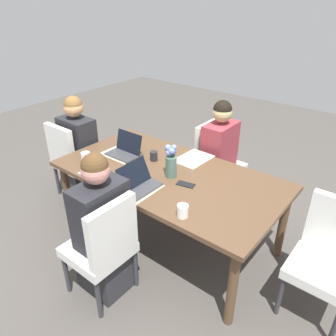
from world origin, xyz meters
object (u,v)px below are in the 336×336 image
(coffee_mug_near_left, at_px, (183,211))
(phone_black, at_px, (186,184))
(laptop_head_right_left_near, at_px, (125,151))
(phone_silver, at_px, (87,171))
(coffee_mug_centre_right, at_px, (132,139))
(chair_near_left_mid, at_px, (215,159))
(person_head_right_left_near, at_px, (80,154))
(chair_head_left_right_near, at_px, (328,254))
(dining_table, at_px, (168,180))
(chair_head_right_left_near, at_px, (72,157))
(laptop_far_left_far, at_px, (139,183))
(person_near_left_mid, at_px, (218,161))
(flower_vase, at_px, (171,161))
(person_far_left_far, at_px, (103,233))
(chair_far_left_far, at_px, (104,245))
(coffee_mug_centre_left, at_px, (154,156))
(coffee_mug_near_right, at_px, (86,158))

(coffee_mug_near_left, relative_size, phone_black, 0.63)
(laptop_head_right_left_near, height_order, phone_silver, laptop_head_right_left_near)
(laptop_head_right_left_near, height_order, coffee_mug_centre_right, laptop_head_right_left_near)
(chair_near_left_mid, bearing_deg, person_head_right_left_near, 36.39)
(chair_head_left_right_near, distance_m, phone_silver, 2.02)
(dining_table, xyz_separation_m, coffee_mug_centre_right, (0.70, -0.26, 0.12))
(laptop_head_right_left_near, bearing_deg, chair_head_right_left_near, 7.93)
(laptop_far_left_far, distance_m, phone_black, 0.39)
(person_near_left_mid, distance_m, phone_silver, 1.41)
(person_near_left_mid, bearing_deg, chair_head_left_right_near, 151.47)
(flower_vase, bearing_deg, person_far_left_far, 84.04)
(person_head_right_left_near, relative_size, phone_black, 7.97)
(coffee_mug_near_left, bearing_deg, laptop_head_right_left_near, -23.46)
(person_far_left_far, xyz_separation_m, phone_black, (-0.26, -0.69, 0.20))
(laptop_head_right_left_near, xyz_separation_m, phone_silver, (0.02, 0.45, -0.04))
(chair_head_right_left_near, height_order, laptop_far_left_far, laptop_far_left_far)
(chair_head_right_left_near, distance_m, chair_far_left_far, 1.56)
(dining_table, xyz_separation_m, chair_head_left_right_near, (-1.36, -0.11, -0.16))
(person_far_left_far, bearing_deg, chair_head_right_left_near, -27.28)
(coffee_mug_centre_left, bearing_deg, phone_black, 160.83)
(phone_black, bearing_deg, dining_table, -27.24)
(chair_far_left_far, bearing_deg, coffee_mug_centre_right, -55.15)
(laptop_far_left_far, bearing_deg, person_near_left_mid, -93.07)
(laptop_head_right_left_near, bearing_deg, phone_black, 173.86)
(person_near_left_mid, distance_m, coffee_mug_near_left, 1.35)
(laptop_far_left_far, height_order, laptop_head_right_left_near, laptop_head_right_left_near)
(person_near_left_mid, bearing_deg, coffee_mug_centre_right, 37.93)
(chair_head_right_left_near, bearing_deg, phone_black, -179.22)
(laptop_far_left_far, bearing_deg, coffee_mug_centre_left, -63.05)
(chair_head_right_left_near, bearing_deg, coffee_mug_centre_left, -169.61)
(person_far_left_far, bearing_deg, laptop_far_left_far, -88.74)
(dining_table, distance_m, chair_near_left_mid, 0.90)
(person_far_left_far, relative_size, coffee_mug_near_right, 11.00)
(coffee_mug_near_left, bearing_deg, chair_far_left_far, 42.81)
(person_near_left_mid, bearing_deg, person_far_left_far, 88.06)
(chair_far_left_far, height_order, laptop_far_left_far, laptop_far_left_far)
(laptop_far_left_far, xyz_separation_m, coffee_mug_near_right, (0.68, -0.01, 0.01))
(laptop_head_right_left_near, distance_m, coffee_mug_near_left, 1.12)
(dining_table, height_order, coffee_mug_centre_right, coffee_mug_centre_right)
(chair_head_right_left_near, xyz_separation_m, coffee_mug_centre_right, (-0.63, -0.35, 0.28))
(dining_table, bearing_deg, phone_silver, 37.08)
(phone_black, bearing_deg, coffee_mug_near_left, 110.93)
(dining_table, height_order, person_far_left_far, person_far_left_far)
(chair_head_right_left_near, distance_m, coffee_mug_near_right, 0.71)
(flower_vase, bearing_deg, coffee_mug_near_left, 136.43)
(laptop_head_right_left_near, height_order, coffee_mug_near_right, laptop_head_right_left_near)
(chair_head_left_right_near, relative_size, phone_silver, 6.00)
(person_far_left_far, distance_m, laptop_far_left_far, 0.48)
(phone_black, relative_size, phone_silver, 1.00)
(chair_near_left_mid, height_order, laptop_head_right_left_near, laptop_head_right_left_near)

